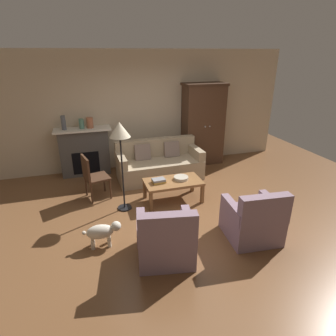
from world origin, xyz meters
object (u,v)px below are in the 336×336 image
(coffee_table, at_px, (173,183))
(mantel_vase_jade, at_px, (82,124))
(couch, at_px, (159,164))
(mantel_vase_slate, at_px, (63,123))
(armchair_near_left, at_px, (166,240))
(book_stack, at_px, (159,181))
(armchair_near_right, at_px, (253,221))
(armoire, at_px, (203,124))
(fruit_bowl, at_px, (181,178))
(dog, at_px, (102,232))
(side_chair_wooden, at_px, (92,175))
(mantel_vase_terracotta, at_px, (90,123))
(floor_lamp, at_px, (120,135))
(fireplace, at_px, (85,151))

(coffee_table, xyz_separation_m, mantel_vase_jade, (-1.57, 1.85, 0.86))
(couch, height_order, mantel_vase_slate, mantel_vase_slate)
(couch, distance_m, armchair_near_left, 2.83)
(book_stack, bearing_deg, armchair_near_right, -54.79)
(armoire, bearing_deg, armchair_near_left, -120.65)
(fruit_bowl, relative_size, armchair_near_right, 0.32)
(mantel_vase_jade, xyz_separation_m, dog, (0.12, -2.89, -0.98))
(fruit_bowl, xyz_separation_m, mantel_vase_slate, (-2.12, 1.83, 0.83))
(couch, bearing_deg, book_stack, -105.67)
(fruit_bowl, relative_size, side_chair_wooden, 0.32)
(mantel_vase_terracotta, height_order, floor_lamp, floor_lamp)
(couch, height_order, mantel_vase_terracotta, mantel_vase_terracotta)
(fruit_bowl, distance_m, side_chair_wooden, 1.74)
(fireplace, relative_size, mantel_vase_jade, 5.73)
(coffee_table, xyz_separation_m, book_stack, (-0.29, 0.00, 0.09))
(mantel_vase_jade, height_order, armchair_near_right, mantel_vase_jade)
(mantel_vase_jade, bearing_deg, armchair_near_right, -54.98)
(mantel_vase_slate, distance_m, floor_lamp, 2.13)
(fruit_bowl, height_order, mantel_vase_jade, mantel_vase_jade)
(mantel_vase_slate, bearing_deg, fireplace, 2.70)
(fireplace, xyz_separation_m, book_stack, (1.29, -1.86, -0.11))
(coffee_table, relative_size, mantel_vase_terracotta, 4.56)
(mantel_vase_slate, height_order, armchair_near_right, mantel_vase_slate)
(mantel_vase_jade, height_order, floor_lamp, floor_lamp)
(couch, height_order, coffee_table, couch)
(fireplace, xyz_separation_m, coffee_table, (1.57, -1.87, -0.20))
(book_stack, relative_size, mantel_vase_slate, 0.82)
(fireplace, height_order, side_chair_wooden, fireplace)
(armchair_near_left, distance_m, floor_lamp, 1.94)
(book_stack, relative_size, armchair_near_left, 0.29)
(coffee_table, height_order, mantel_vase_slate, mantel_vase_slate)
(coffee_table, relative_size, floor_lamp, 0.67)
(armchair_near_left, distance_m, side_chair_wooden, 2.31)
(armchair_near_left, bearing_deg, armoire, 59.35)
(armoire, relative_size, fruit_bowl, 7.14)
(fireplace, relative_size, fruit_bowl, 4.42)
(fireplace, distance_m, armchair_near_right, 4.16)
(fruit_bowl, distance_m, floor_lamp, 1.50)
(book_stack, relative_size, mantel_vase_terracotta, 1.08)
(armchair_near_left, xyz_separation_m, armchair_near_right, (1.43, 0.05, 0.00))
(book_stack, distance_m, armchair_near_left, 1.64)
(mantel_vase_slate, bearing_deg, floor_lamp, -62.42)
(fruit_bowl, bearing_deg, mantel_vase_slate, 139.32)
(mantel_vase_jade, height_order, side_chair_wooden, mantel_vase_jade)
(mantel_vase_slate, bearing_deg, book_stack, -47.93)
(fireplace, bearing_deg, floor_lamp, -72.36)
(coffee_table, relative_size, fruit_bowl, 3.86)
(armchair_near_right, height_order, side_chair_wooden, side_chair_wooden)
(fruit_bowl, xyz_separation_m, armchair_near_left, (-0.80, -1.62, -0.13))
(mantel_vase_terracotta, bearing_deg, side_chair_wooden, -93.90)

